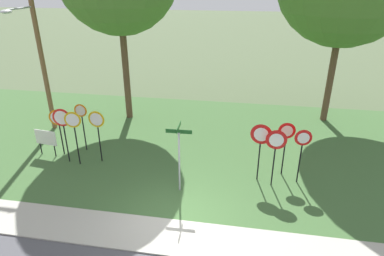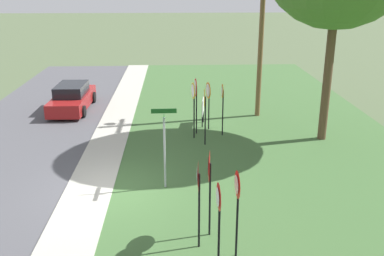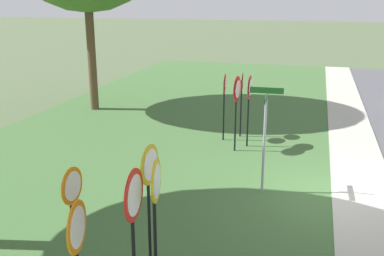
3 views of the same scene
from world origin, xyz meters
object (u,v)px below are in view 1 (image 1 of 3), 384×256
at_px(yield_sign_near_right, 302,144).
at_px(notice_board, 46,139).
at_px(stop_sign_far_center, 74,127).
at_px(stop_sign_far_right, 63,124).
at_px(stop_sign_near_left, 97,125).
at_px(stop_sign_near_right, 82,118).
at_px(utility_pole, 37,41).
at_px(stop_sign_far_left, 58,122).
at_px(yield_sign_far_left, 261,139).
at_px(yield_sign_far_right, 276,145).
at_px(yield_sign_near_left, 286,137).
at_px(street_name_post, 179,152).

relative_size(yield_sign_near_right, notice_board, 1.85).
distance_m(stop_sign_far_center, stop_sign_far_right, 0.59).
xyz_separation_m(stop_sign_near_left, stop_sign_far_center, (-0.84, -0.42, 0.05)).
distance_m(stop_sign_near_right, utility_pole, 4.65).
xyz_separation_m(stop_sign_near_right, stop_sign_far_left, (-0.85, -0.55, -0.04)).
bearing_deg(yield_sign_far_left, stop_sign_near_right, 178.11).
height_order(stop_sign_far_left, notice_board, stop_sign_far_left).
relative_size(stop_sign_far_center, stop_sign_far_right, 0.98).
bearing_deg(yield_sign_far_left, yield_sign_far_right, -23.26).
relative_size(stop_sign_far_left, yield_sign_near_left, 0.95).
relative_size(yield_sign_near_right, street_name_post, 0.84).
xyz_separation_m(stop_sign_far_left, street_name_post, (5.90, -1.88, 0.03)).
distance_m(stop_sign_far_right, yield_sign_far_right, 8.82).
bearing_deg(yield_sign_near_left, stop_sign_near_right, 172.58).
bearing_deg(stop_sign_near_left, yield_sign_far_left, -0.13).
height_order(stop_sign_near_right, street_name_post, street_name_post).
bearing_deg(yield_sign_far_left, street_name_post, -150.81).
relative_size(yield_sign_near_left, notice_board, 1.87).
xyz_separation_m(yield_sign_near_left, street_name_post, (-3.96, -1.81, -0.09)).
bearing_deg(stop_sign_near_left, stop_sign_far_left, 174.11).
relative_size(stop_sign_far_right, notice_board, 2.02).
height_order(stop_sign_far_center, yield_sign_far_left, stop_sign_far_center).
bearing_deg(yield_sign_far_right, stop_sign_near_left, 177.38).
bearing_deg(stop_sign_near_right, yield_sign_far_left, -8.54).
bearing_deg(yield_sign_near_right, street_name_post, -167.66).
xyz_separation_m(stop_sign_near_left, yield_sign_far_right, (7.40, -0.67, 0.05)).
distance_m(yield_sign_far_left, street_name_post, 3.20).
xyz_separation_m(yield_sign_near_left, yield_sign_far_right, (-0.46, -0.91, 0.06)).
xyz_separation_m(stop_sign_far_left, stop_sign_far_center, (1.16, -0.73, 0.19)).
height_order(yield_sign_near_right, street_name_post, street_name_post).
bearing_deg(yield_sign_far_left, yield_sign_near_left, 37.26).
bearing_deg(yield_sign_far_left, notice_board, -176.03).
bearing_deg(stop_sign_far_left, stop_sign_near_right, 22.29).
bearing_deg(stop_sign_far_left, stop_sign_far_right, -56.19).
xyz_separation_m(stop_sign_far_left, utility_pole, (-2.05, 2.55, 3.07)).
bearing_deg(stop_sign_far_right, yield_sign_near_right, -3.68).
bearing_deg(stop_sign_far_left, yield_sign_far_right, -16.70).
relative_size(yield_sign_far_left, utility_pole, 0.28).
distance_m(yield_sign_near_left, utility_pole, 12.55).
height_order(stop_sign_far_left, street_name_post, street_name_post).
xyz_separation_m(yield_sign_far_right, street_name_post, (-3.50, -0.90, -0.15)).
xyz_separation_m(yield_sign_far_right, utility_pole, (-11.45, 3.53, 2.89)).
distance_m(stop_sign_near_left, yield_sign_far_right, 7.43).
bearing_deg(notice_board, yield_sign_far_right, 3.03).
distance_m(stop_sign_near_left, stop_sign_far_left, 2.03).
relative_size(yield_sign_far_left, street_name_post, 0.90).
bearing_deg(notice_board, yield_sign_near_left, 8.19).
relative_size(stop_sign_near_right, yield_sign_far_left, 0.95).
height_order(stop_sign_near_right, stop_sign_far_left, stop_sign_near_right).
height_order(stop_sign_far_right, street_name_post, street_name_post).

